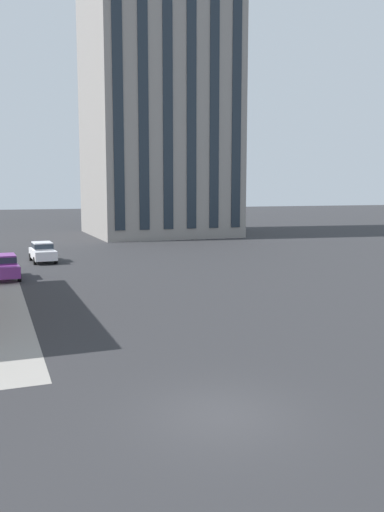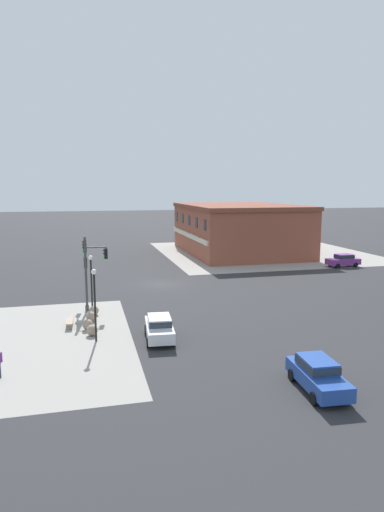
# 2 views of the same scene
# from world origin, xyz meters

# --- Properties ---
(ground_plane) EXTENTS (320.00, 320.00, 0.00)m
(ground_plane) POSITION_xyz_m (0.00, 0.00, 0.00)
(ground_plane) COLOR #2D2D30
(car_main_northbound_near) EXTENTS (2.03, 4.47, 1.68)m
(car_main_northbound_near) POSITION_xyz_m (-4.86, 25.28, 0.92)
(car_main_northbound_near) COLOR #7A3389
(car_main_northbound_near) RESTS_ON ground
(car_main_southbound_near) EXTENTS (2.06, 4.48, 1.68)m
(car_main_southbound_near) POSITION_xyz_m (-1.60, 33.25, 0.92)
(car_main_southbound_near) COLOR silver
(car_main_southbound_near) RESTS_ON ground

